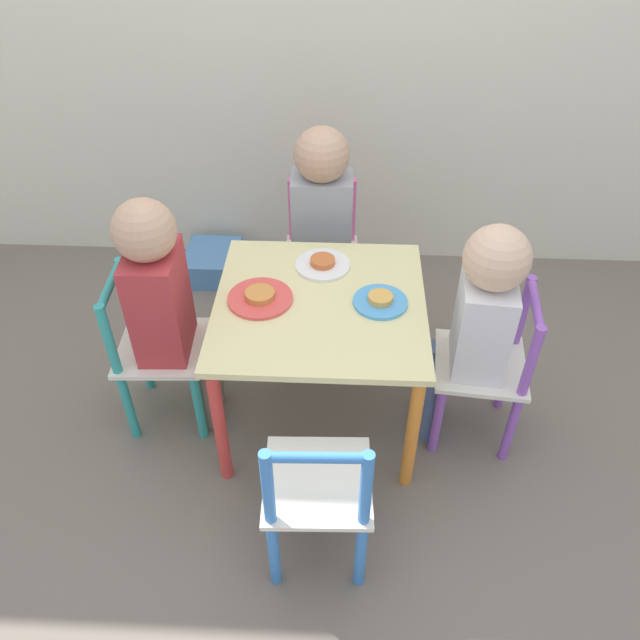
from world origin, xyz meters
TOP-DOWN VIEW (x-y plane):
  - ground_plane at (0.00, 0.00)m, footprint 6.00×6.00m
  - kids_table at (0.00, 0.00)m, footprint 0.59×0.59m
  - chair_pink at (-0.02, 0.50)m, footprint 0.27×0.27m
  - chair_teal at (-0.49, -0.02)m, footprint 0.27×0.27m
  - chair_purple at (0.49, -0.05)m, footprint 0.28×0.28m
  - chair_blue at (0.02, -0.50)m, footprint 0.27×0.27m
  - child_back at (-0.01, 0.44)m, footprint 0.20×0.23m
  - child_left at (-0.44, -0.02)m, footprint 0.22×0.21m
  - child_right at (0.43, -0.04)m, footprint 0.23×0.21m
  - plate_back at (0.00, 0.17)m, footprint 0.17×0.17m
  - plate_left at (-0.17, 0.00)m, footprint 0.18×0.18m
  - plate_right at (0.17, 0.00)m, footprint 0.15×0.15m
  - storage_bin at (-0.48, 0.73)m, footprint 0.22×0.25m

SIDE VIEW (x-z plane):
  - ground_plane at x=0.00m, z-range 0.00..0.00m
  - storage_bin at x=-0.48m, z-range 0.00..0.11m
  - chair_pink at x=-0.02m, z-range 0.00..0.52m
  - chair_teal at x=-0.49m, z-range 0.00..0.52m
  - chair_purple at x=0.49m, z-range 0.00..0.52m
  - chair_blue at x=0.02m, z-range 0.00..0.52m
  - kids_table at x=0.00m, z-range 0.16..0.62m
  - child_right at x=0.43m, z-range 0.08..0.82m
  - plate_left at x=-0.17m, z-range 0.45..0.48m
  - plate_back at x=0.00m, z-range 0.45..0.48m
  - plate_right at x=0.17m, z-range 0.45..0.48m
  - child_left at x=-0.44m, z-range 0.08..0.86m
  - child_back at x=-0.01m, z-range 0.09..0.86m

